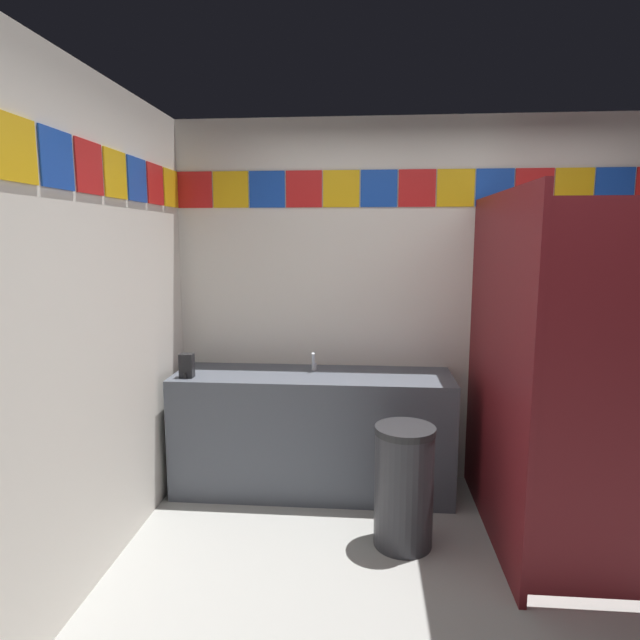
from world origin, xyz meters
TOP-DOWN VIEW (x-y plane):
  - ground_plane at (0.00, 0.00)m, footprint 8.04×8.04m
  - wall_back at (0.00, 1.57)m, footprint 3.65×0.09m
  - wall_side at (-1.87, 0.00)m, footprint 0.09×3.06m
  - vanity_counter at (-0.83, 1.25)m, footprint 1.90×0.55m
  - faucet_center at (-0.83, 1.34)m, footprint 0.04×0.10m
  - soap_dispenser at (-1.65, 1.09)m, footprint 0.09×0.09m
  - stall_divider at (0.45, 0.55)m, footprint 0.92×1.45m
  - toilet at (0.86, 1.15)m, footprint 0.39×0.49m
  - trash_bin at (-0.24, 0.60)m, footprint 0.34×0.34m

SIDE VIEW (x-z plane):
  - ground_plane at x=0.00m, z-range 0.00..0.00m
  - toilet at x=0.86m, z-range -0.07..0.67m
  - trash_bin at x=-0.24m, z-range 0.00..0.71m
  - vanity_counter at x=-0.83m, z-range 0.01..0.84m
  - faucet_center at x=-0.83m, z-range 0.81..0.95m
  - soap_dispenser at x=-1.65m, z-range 0.83..0.99m
  - stall_divider at x=0.45m, z-range 0.00..2.01m
  - wall_side at x=-1.87m, z-range 0.01..2.58m
  - wall_back at x=0.00m, z-range 0.01..2.58m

